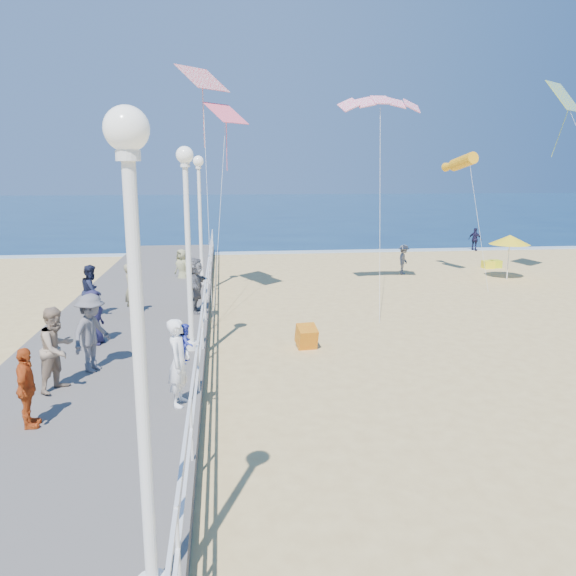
{
  "coord_description": "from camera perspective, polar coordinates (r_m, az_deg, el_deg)",
  "views": [
    {
      "loc": [
        -4.48,
        -14.66,
        5.11
      ],
      "look_at": [
        -2.5,
        2.0,
        1.6
      ],
      "focal_mm": 35.0,
      "sensor_mm": 36.0,
      "label": 1
    }
  ],
  "objects": [
    {
      "name": "spectator_6",
      "position": [
        19.33,
        -15.66,
        -0.11
      ],
      "size": [
        0.51,
        0.69,
        1.72
      ],
      "primitive_type": "imported",
      "rotation": [
        0.0,
        0.0,
        1.73
      ],
      "color": "#847D5B",
      "rests_on": "boardwalk"
    },
    {
      "name": "ocean",
      "position": [
        79.95,
        -3.58,
        8.14
      ],
      "size": [
        160.0,
        90.0,
        0.05
      ],
      "primitive_type": "cube",
      "color": "#0C284B",
      "rests_on": "ground"
    },
    {
      "name": "lamp_post_mid",
      "position": [
        14.75,
        -10.18,
        6.0
      ],
      "size": [
        0.44,
        0.44,
        5.32
      ],
      "color": "white",
      "rests_on": "boardwalk"
    },
    {
      "name": "spectator_4",
      "position": [
        16.35,
        -19.12,
        -2.82
      ],
      "size": [
        0.62,
        0.83,
        1.52
      ],
      "primitive_type": "imported",
      "rotation": [
        0.0,
        0.0,
        1.37
      ],
      "color": "#1C1A3A",
      "rests_on": "boardwalk"
    },
    {
      "name": "kite_diamond_pink",
      "position": [
        21.35,
        -6.32,
        17.23
      ],
      "size": [
        1.68,
        1.67,
        0.77
      ],
      "primitive_type": "cube",
      "rotation": [
        0.62,
        0.0,
        0.77
      ],
      "color": "#FF5D79"
    },
    {
      "name": "spectator_5",
      "position": [
        19.15,
        -9.4,
        0.3
      ],
      "size": [
        0.82,
        1.81,
        1.88
      ],
      "primitive_type": "imported",
      "rotation": [
        0.0,
        0.0,
        1.42
      ],
      "color": "slate",
      "rests_on": "boardwalk"
    },
    {
      "name": "beach_umbrella",
      "position": [
        28.66,
        21.62,
        4.58
      ],
      "size": [
        1.9,
        1.9,
        2.14
      ],
      "color": "white",
      "rests_on": "ground"
    },
    {
      "name": "beach_walker_a",
      "position": [
        28.71,
        11.67,
        2.84
      ],
      "size": [
        0.98,
        1.12,
        1.5
      ],
      "primitive_type": "imported",
      "rotation": [
        0.0,
        0.0,
        1.02
      ],
      "color": "slate",
      "rests_on": "ground"
    },
    {
      "name": "woman_holding_toddler",
      "position": [
        11.67,
        -11.02,
        -7.42
      ],
      "size": [
        0.56,
        0.74,
        1.81
      ],
      "primitive_type": "imported",
      "rotation": [
        0.0,
        0.0,
        1.36
      ],
      "color": "white",
      "rests_on": "boardwalk"
    },
    {
      "name": "spectator_1",
      "position": [
        13.19,
        -22.42,
        -5.74
      ],
      "size": [
        1.05,
        1.13,
        1.87
      ],
      "primitive_type": "imported",
      "rotation": [
        0.0,
        0.0,
        1.09
      ],
      "color": "gray",
      "rests_on": "boardwalk"
    },
    {
      "name": "kite_windsock",
      "position": [
        27.86,
        17.38,
        12.15
      ],
      "size": [
        1.02,
        2.73,
        1.09
      ],
      "primitive_type": "cylinder",
      "rotation": [
        1.36,
        0.0,
        0.17
      ],
      "color": "#F4A114"
    },
    {
      "name": "boardwalk",
      "position": [
        15.75,
        -17.61,
        -6.92
      ],
      "size": [
        5.0,
        44.0,
        0.4
      ],
      "primitive_type": "cube",
      "color": "slate",
      "rests_on": "ground"
    },
    {
      "name": "beach_chair_right",
      "position": [
        32.22,
        20.3,
        2.31
      ],
      "size": [
        0.55,
        0.55,
        0.4
      ],
      "primitive_type": "cube",
      "color": "#D2DC17",
      "rests_on": "ground"
    },
    {
      "name": "toddler_held",
      "position": [
        11.69,
        -10.3,
        -5.54
      ],
      "size": [
        0.39,
        0.46,
        0.82
      ],
      "primitive_type": "imported",
      "rotation": [
        0.0,
        0.0,
        1.36
      ],
      "color": "#3441C4",
      "rests_on": "boardwalk"
    },
    {
      "name": "kite_diamond_multi",
      "position": [
        28.85,
        26.21,
        17.06
      ],
      "size": [
        1.99,
        1.87,
        1.33
      ],
      "primitive_type": "cube",
      "rotation": [
        0.9,
        0.0,
        0.64
      ],
      "color": "blue"
    },
    {
      "name": "beach_walker_c",
      "position": [
        25.61,
        -10.71,
        2.03
      ],
      "size": [
        0.95,
        0.98,
        1.69
      ],
      "primitive_type": "imported",
      "rotation": [
        0.0,
        0.0,
        -0.85
      ],
      "color": "#919164",
      "rests_on": "ground"
    },
    {
      "name": "kite_diamond_redwhite",
      "position": [
        22.05,
        -8.7,
        20.32
      ],
      "size": [
        2.01,
        2.01,
        0.95
      ],
      "primitive_type": "cube",
      "rotation": [
        0.63,
        0.0,
        0.77
      ],
      "color": "red"
    },
    {
      "name": "spectator_3",
      "position": [
        11.6,
        -25.03,
        -9.19
      ],
      "size": [
        0.49,
        0.94,
        1.54
      ],
      "primitive_type": "imported",
      "rotation": [
        0.0,
        0.0,
        1.7
      ],
      "color": "#B84617",
      "rests_on": "boardwalk"
    },
    {
      "name": "lamp_post_far",
      "position": [
        23.72,
        -8.96,
        8.17
      ],
      "size": [
        0.44,
        0.44,
        5.32
      ],
      "color": "white",
      "rests_on": "boardwalk"
    },
    {
      "name": "kite_parafoil",
      "position": [
        23.16,
        9.38,
        18.33
      ],
      "size": [
        3.27,
        0.94,
        0.65
      ],
      "primitive_type": null,
      "rotation": [
        0.44,
        0.0,
        0.0
      ],
      "color": "#E61B55"
    },
    {
      "name": "surf_line",
      "position": [
        35.8,
        0.48,
        3.66
      ],
      "size": [
        160.0,
        1.2,
        0.04
      ],
      "primitive_type": "cube",
      "color": "white",
      "rests_on": "ground"
    },
    {
      "name": "spectator_2",
      "position": [
        14.14,
        -19.33,
        -4.32
      ],
      "size": [
        1.15,
        1.4,
        1.88
      ],
      "primitive_type": "imported",
      "rotation": [
        0.0,
        0.0,
        1.13
      ],
      "color": "#5D5C61",
      "rests_on": "boardwalk"
    },
    {
      "name": "ground",
      "position": [
        16.15,
        9.76,
        -6.8
      ],
      "size": [
        160.0,
        160.0,
        0.0
      ],
      "primitive_type": "plane",
      "color": "#E1C175",
      "rests_on": "ground"
    },
    {
      "name": "railing",
      "position": [
        15.17,
        -8.72,
        -3.06
      ],
      "size": [
        0.05,
        42.0,
        0.55
      ],
      "color": "white",
      "rests_on": "boardwalk"
    },
    {
      "name": "box_kite",
      "position": [
        16.48,
        1.89,
        -5.16
      ],
      "size": [
        0.64,
        0.77,
        0.74
      ],
      "primitive_type": "cube",
      "rotation": [
        0.31,
        0.0,
        0.13
      ],
      "color": "#C7400B",
      "rests_on": "ground"
    },
    {
      "name": "beach_walker_b",
      "position": [
        38.49,
        18.47,
        4.7
      ],
      "size": [
        0.86,
        0.89,
        1.5
      ],
      "primitive_type": "imported",
      "rotation": [
        0.0,
        0.0,
        2.31
      ],
      "color": "#191733",
      "rests_on": "ground"
    },
    {
      "name": "spectator_7",
      "position": [
        19.37,
        -19.31,
        -0.3
      ],
      "size": [
        0.69,
        0.87,
        1.73
      ],
      "primitive_type": "imported",
      "rotation": [
        0.0,
        0.0,
        1.53
      ],
      "color": "#191D37",
      "rests_on": "boardwalk"
    },
    {
      "name": "lamp_post_near",
      "position": [
        5.9,
        -15.07,
        -2.79
      ],
      "size": [
        0.44,
        0.44,
        5.32
      ],
      "color": "white",
      "rests_on": "boardwalk"
    },
    {
      "name": "beach_chair_left",
      "position": [
        31.87,
        19.65,
        2.26
      ],
      "size": [
        0.55,
        0.55,
        0.4
      ],
      "primitive_type": "cube",
      "color": "yellow",
      "rests_on": "ground"
    }
  ]
}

